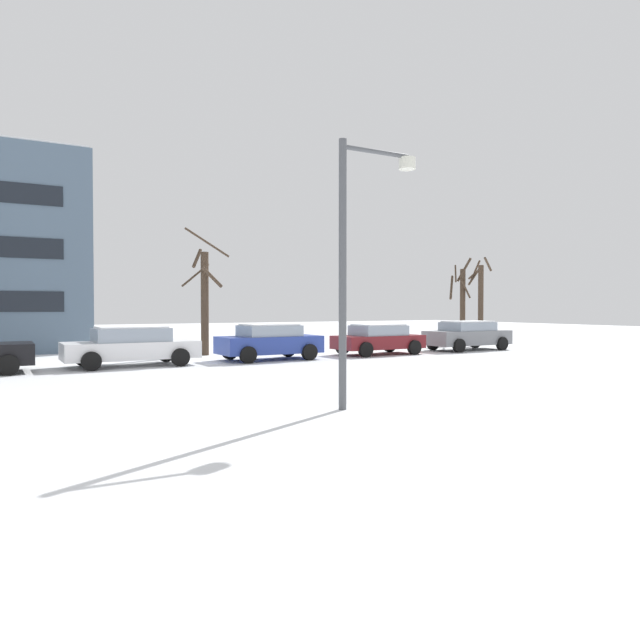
# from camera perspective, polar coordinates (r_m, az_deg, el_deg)

# --- Properties ---
(road_surface) EXTENTS (80.00, 9.33, 0.00)m
(road_surface) POSITION_cam_1_polar(r_m,az_deg,el_deg) (15.26, -29.41, -6.72)
(road_surface) COLOR silver
(road_surface) RESTS_ON ground
(street_lamp) EXTENTS (1.87, 0.36, 5.48)m
(street_lamp) POSITION_cam_1_polar(r_m,az_deg,el_deg) (11.75, 3.76, 7.62)
(street_lamp) COLOR #4C4F54
(street_lamp) RESTS_ON ground
(parked_car_white) EXTENTS (4.59, 2.24, 1.41)m
(parked_car_white) POSITION_cam_1_polar(r_m,az_deg,el_deg) (21.12, -18.46, -2.46)
(parked_car_white) COLOR white
(parked_car_white) RESTS_ON ground
(parked_car_blue) EXTENTS (4.06, 2.16, 1.43)m
(parked_car_blue) POSITION_cam_1_polar(r_m,az_deg,el_deg) (22.48, -5.12, -2.15)
(parked_car_blue) COLOR #283D93
(parked_car_blue) RESTS_ON ground
(parked_car_maroon) EXTENTS (4.04, 2.11, 1.34)m
(parked_car_maroon) POSITION_cam_1_polar(r_m,az_deg,el_deg) (25.06, 5.89, -1.89)
(parked_car_maroon) COLOR maroon
(parked_car_maroon) RESTS_ON ground
(parked_car_gray) EXTENTS (4.39, 2.10, 1.42)m
(parked_car_gray) POSITION_cam_1_polar(r_m,az_deg,el_deg) (28.37, 14.63, -1.47)
(parked_car_gray) COLOR slate
(parked_car_gray) RESTS_ON ground
(tree_far_right) EXTENTS (1.16, 1.19, 4.78)m
(tree_far_right) POSITION_cam_1_polar(r_m,az_deg,el_deg) (32.21, 15.85, 1.78)
(tree_far_right) COLOR #423326
(tree_far_right) RESTS_ON ground
(tree_far_left) EXTENTS (1.85, 2.02, 5.39)m
(tree_far_left) POSITION_cam_1_polar(r_m,az_deg,el_deg) (24.98, -11.53, 2.14)
(tree_far_left) COLOR #423326
(tree_far_left) RESTS_ON ground
(tree_far_mid) EXTENTS (1.98, 1.97, 4.93)m
(tree_far_mid) POSITION_cam_1_polar(r_m,az_deg,el_deg) (33.30, 14.14, 1.92)
(tree_far_mid) COLOR #423326
(tree_far_mid) RESTS_ON ground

